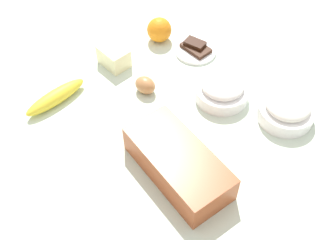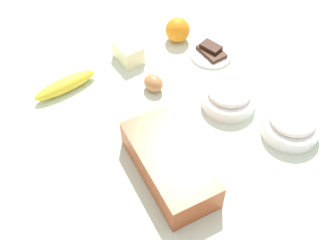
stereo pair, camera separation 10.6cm
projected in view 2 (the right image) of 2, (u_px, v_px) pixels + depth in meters
ground_plane at (168, 132)px, 1.10m from camera, size 2.40×2.40×0.02m
loaf_pan at (169, 164)px, 0.97m from camera, size 0.30×0.17×0.08m
flour_bowl at (291, 124)px, 1.06m from camera, size 0.15×0.15×0.07m
sugar_bowl at (229, 96)px, 1.13m from camera, size 0.15×0.15×0.07m
banana at (65, 85)px, 1.17m from camera, size 0.04×0.19×0.04m
orange_fruit at (178, 30)px, 1.30m from camera, size 0.08×0.08×0.08m
butter_block at (128, 52)px, 1.25m from camera, size 0.09×0.07×0.06m
egg_near_butter at (153, 83)px, 1.17m from camera, size 0.07×0.06×0.05m
chocolate_plate at (211, 53)px, 1.27m from camera, size 0.13×0.13×0.03m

